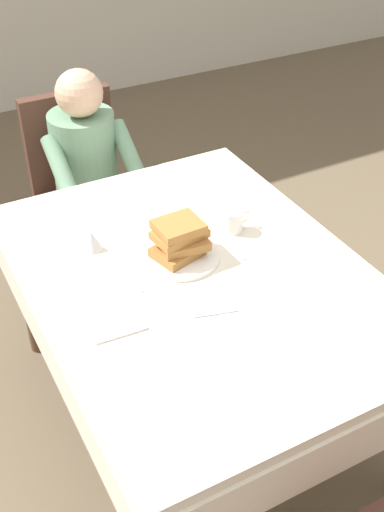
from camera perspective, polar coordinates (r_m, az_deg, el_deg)
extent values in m
plane|color=brown|center=(2.73, 0.49, -13.65)|extent=(14.00, 14.00, 0.00)
cube|color=silver|center=(2.22, 0.58, -1.77)|extent=(1.10, 1.50, 0.04)
cube|color=silver|center=(1.88, 12.20, -17.28)|extent=(1.10, 0.01, 0.18)
cube|color=silver|center=(2.85, -6.75, 4.92)|extent=(1.10, 0.01, 0.18)
cube|color=silver|center=(2.15, -12.70, -8.39)|extent=(0.01, 1.50, 0.18)
cube|color=silver|center=(2.55, 11.63, 0.02)|extent=(0.01, 1.50, 0.18)
cylinder|color=brown|center=(2.83, -14.50, -2.88)|extent=(0.07, 0.07, 0.70)
cylinder|color=brown|center=(3.10, 2.26, 2.30)|extent=(0.07, 0.07, 0.70)
cube|color=#4C2D23|center=(3.19, -9.19, 4.58)|extent=(0.44, 0.44, 0.05)
cube|color=#4C2D23|center=(3.23, -10.92, 10.21)|extent=(0.44, 0.06, 0.48)
cylinder|color=#2D2319|center=(3.23, -4.70, 0.54)|extent=(0.04, 0.04, 0.40)
cylinder|color=#2D2319|center=(3.13, -10.70, -1.31)|extent=(0.04, 0.04, 0.40)
cylinder|color=#2D2319|center=(3.50, -7.13, 3.62)|extent=(0.04, 0.04, 0.40)
cylinder|color=#2D2319|center=(3.42, -12.70, 2.00)|extent=(0.04, 0.04, 0.40)
cylinder|color=gray|center=(3.05, -9.52, 8.45)|extent=(0.30, 0.30, 0.46)
sphere|color=#D8AD8C|center=(2.89, -10.06, 14.13)|extent=(0.21, 0.21, 0.21)
cylinder|color=gray|center=(2.94, -5.75, 9.28)|extent=(0.08, 0.29, 0.23)
cylinder|color=gray|center=(2.86, -11.70, 7.73)|extent=(0.08, 0.29, 0.23)
cylinder|color=#383D51|center=(3.17, -6.22, 0.21)|extent=(0.10, 0.10, 0.45)
cylinder|color=#383D51|center=(3.13, -8.91, -0.62)|extent=(0.10, 0.10, 0.45)
cylinder|color=white|center=(2.26, -1.04, 0.00)|extent=(0.28, 0.28, 0.02)
cube|color=#A36B33|center=(2.24, -1.34, 0.40)|extent=(0.19, 0.17, 0.03)
cube|color=#A36B33|center=(2.23, -0.78, 1.21)|extent=(0.18, 0.14, 0.03)
cube|color=#A36B33|center=(2.22, -1.11, 1.94)|extent=(0.20, 0.14, 0.03)
cube|color=#A36B33|center=(2.21, -1.20, 2.64)|extent=(0.16, 0.14, 0.03)
cylinder|color=white|center=(2.39, 3.69, 3.14)|extent=(0.08, 0.08, 0.08)
torus|color=white|center=(2.41, 4.71, 3.54)|extent=(0.05, 0.01, 0.05)
cone|color=silver|center=(2.32, -8.95, 1.38)|extent=(0.08, 0.08, 0.07)
cube|color=silver|center=(2.19, -5.22, -1.80)|extent=(0.03, 0.18, 0.00)
cube|color=silver|center=(2.33, 3.35, 0.95)|extent=(0.03, 0.20, 0.00)
cube|color=silver|center=(2.04, 2.10, -5.12)|extent=(0.15, 0.05, 0.00)
cube|color=white|center=(2.01, -6.81, -6.06)|extent=(0.18, 0.13, 0.01)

